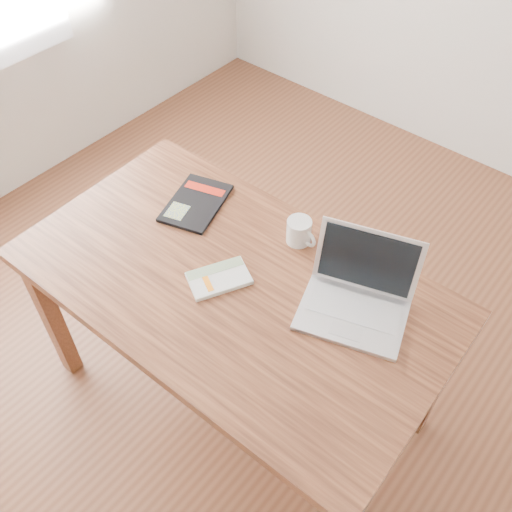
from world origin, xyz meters
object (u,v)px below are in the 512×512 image
Objects in this scene: laptop at (357,295)px; black_guidebook at (196,203)px; coffee_mug at (299,231)px; desk at (233,297)px; white_guidebook at (219,278)px.

black_guidebook is at bearing 160.20° from laptop.
coffee_mug is at bearing -4.45° from black_guidebook.
laptop reaches higher than desk.
black_guidebook is 0.41m from coffee_mug.
black_guidebook is 2.58× the size of coffee_mug.
coffee_mug is at bearing 76.65° from desk.
white_guidebook is 0.72× the size of black_guidebook.
coffee_mug is (0.40, 0.09, 0.04)m from black_guidebook.
black_guidebook is at bearing 150.34° from desk.
laptop is (0.36, 0.17, 0.14)m from desk.
laptop reaches higher than coffee_mug.
laptop is (0.70, -0.01, 0.04)m from black_guidebook.
desk is at bearing -173.40° from laptop.
laptop reaches higher than black_guidebook.
black_guidebook is (-0.31, 0.21, -0.00)m from white_guidebook.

